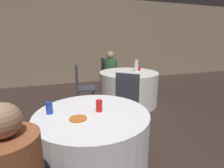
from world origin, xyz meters
name	(u,v)px	position (x,y,z in m)	size (l,w,h in m)	color
wall_back	(62,41)	(0.00, 4.55, 1.40)	(16.00, 0.06, 2.80)	gray
table_near	(93,145)	(-0.05, 0.15, 0.37)	(1.18, 1.18, 0.75)	silver
table_far	(128,88)	(1.24, 2.07, 0.37)	(1.33, 1.33, 0.75)	white
chair_near_northeast	(125,100)	(0.64, 0.88, 0.56)	(0.57, 0.57, 0.96)	#383842
chair_far_north	(109,72)	(1.12, 3.14, 0.56)	(0.44, 0.45, 0.96)	#383842
chair_far_west	(81,83)	(0.17, 2.20, 0.56)	(0.45, 0.44, 0.96)	#383842
person_green_jacket	(111,72)	(1.14, 2.98, 0.60)	(0.39, 0.52, 1.16)	#33384C
pizza_plate_near	(78,119)	(-0.21, 0.03, 0.76)	(0.24, 0.24, 0.02)	white
soda_can_red	(99,106)	(0.03, 0.16, 0.81)	(0.07, 0.07, 0.12)	red
soda_can_blue	(49,108)	(-0.46, 0.27, 0.81)	(0.07, 0.07, 0.12)	#1E38A5
bottle_far	(136,66)	(1.44, 2.09, 0.88)	(0.09, 0.09, 0.27)	white
cup_far	(139,69)	(1.55, 2.14, 0.79)	(0.07, 0.07, 0.09)	red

